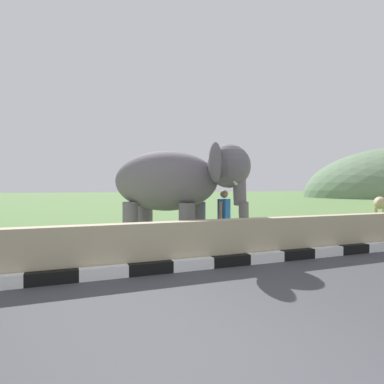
{
  "coord_description": "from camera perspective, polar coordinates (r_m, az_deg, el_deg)",
  "views": [
    {
      "loc": [
        -1.57,
        -2.36,
        1.74
      ],
      "look_at": [
        1.82,
        6.07,
        1.6
      ],
      "focal_mm": 30.98,
      "sensor_mm": 36.0,
      "label": 1
    }
  ],
  "objects": [
    {
      "name": "cow_near",
      "position": [
        20.22,
        29.61,
        -1.71
      ],
      "size": [
        1.76,
        1.47,
        1.23
      ],
      "color": "tan",
      "rests_on": "ground_plane"
    },
    {
      "name": "elephant",
      "position": [
        9.32,
        -2.69,
        1.67
      ],
      "size": [
        3.89,
        3.77,
        2.87
      ],
      "color": "slate",
      "rests_on": "ground_plane"
    },
    {
      "name": "barrier_parapet",
      "position": [
        7.67,
        6.27,
        -8.43
      ],
      "size": [
        28.0,
        0.36,
        1.0
      ],
      "primitive_type": "cube",
      "color": "tan",
      "rests_on": "ground_plane"
    },
    {
      "name": "striped_curb",
      "position": [
        6.68,
        -10.98,
        -13.15
      ],
      "size": [
        16.2,
        0.2,
        0.24
      ],
      "color": "white",
      "rests_on": "ground_plane"
    },
    {
      "name": "person_handler",
      "position": [
        9.49,
        5.54,
        -4.04
      ],
      "size": [
        0.56,
        0.5,
        1.66
      ],
      "color": "navy",
      "rests_on": "ground_plane"
    }
  ]
}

